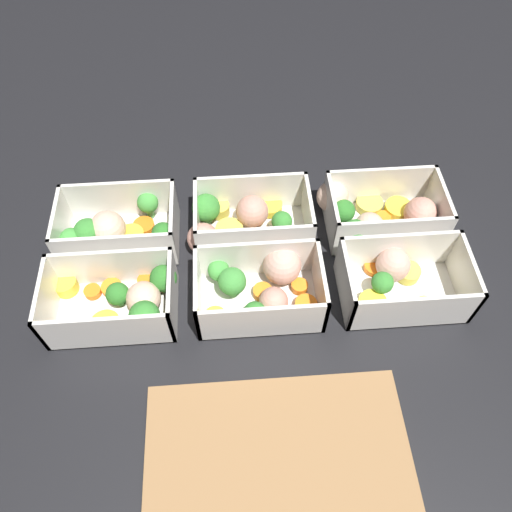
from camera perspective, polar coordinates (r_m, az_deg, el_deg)
ground_plane at (r=0.68m, az=0.00°, el=-1.14°), size 4.00×4.00×0.00m
container_near_left at (r=0.72m, az=13.89°, el=4.53°), size 0.18×0.13×0.07m
container_near_center at (r=0.70m, az=-1.71°, el=3.93°), size 0.18×0.12×0.07m
container_near_right at (r=0.71m, az=-15.61°, el=2.92°), size 0.16×0.10×0.07m
container_far_left at (r=0.67m, az=15.94°, el=-2.67°), size 0.16×0.11×0.07m
container_far_center at (r=0.63m, az=0.68°, el=-3.52°), size 0.16×0.12×0.07m
container_far_right at (r=0.64m, az=-14.83°, el=-4.89°), size 0.17×0.11×0.07m
cutting_board at (r=0.57m, az=2.59°, el=-22.57°), size 0.28×0.18×0.02m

